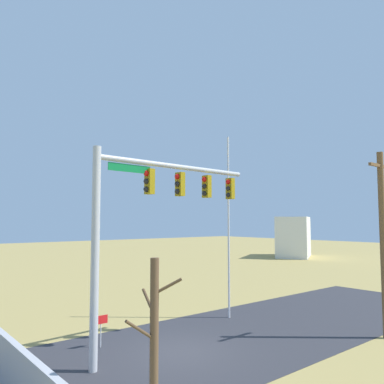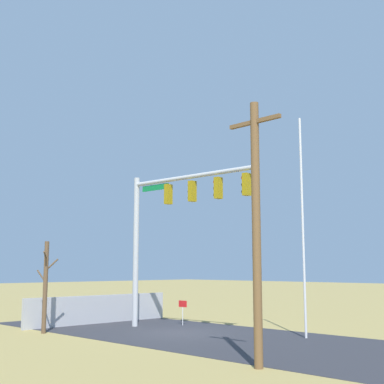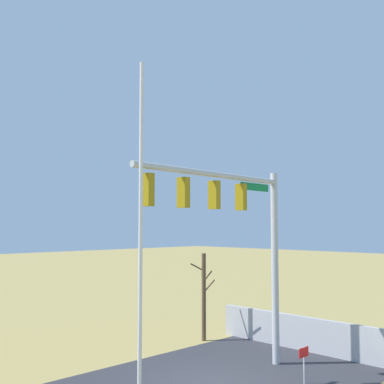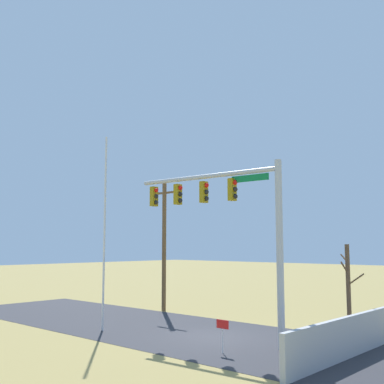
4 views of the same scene
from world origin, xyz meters
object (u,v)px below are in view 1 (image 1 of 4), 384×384
at_px(flagpole, 229,226).
at_px(bare_tree, 154,346).
at_px(distant_building, 294,237).
at_px(signal_mast, 152,208).
at_px(utility_pole, 383,240).
at_px(open_sign, 101,324).

height_order(flagpole, bare_tree, flagpole).
bearing_deg(flagpole, distant_building, -149.51).
height_order(signal_mast, utility_pole, utility_pole).
height_order(utility_pole, open_sign, utility_pole).
bearing_deg(bare_tree, flagpole, -143.61).
xyz_separation_m(signal_mast, bare_tree, (3.06, 4.72, -3.31)).
height_order(bare_tree, open_sign, bare_tree).
bearing_deg(bare_tree, signal_mast, -122.98).
bearing_deg(flagpole, open_sign, 0.85).
bearing_deg(distant_building, open_sign, 175.88).
bearing_deg(open_sign, bare_tree, 73.22).
relative_size(flagpole, open_sign, 7.63).
relative_size(bare_tree, open_sign, 3.32).
bearing_deg(signal_mast, open_sign, -60.77).
relative_size(bare_tree, distant_building, 0.53).
distance_m(signal_mast, utility_pole, 9.95).
relative_size(signal_mast, open_sign, 6.19).
height_order(flagpole, open_sign, flagpole).
bearing_deg(signal_mast, bare_tree, 57.02).
relative_size(flagpole, utility_pole, 1.18).
relative_size(signal_mast, distant_building, 0.99).
bearing_deg(distant_building, bare_tree, -177.88).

